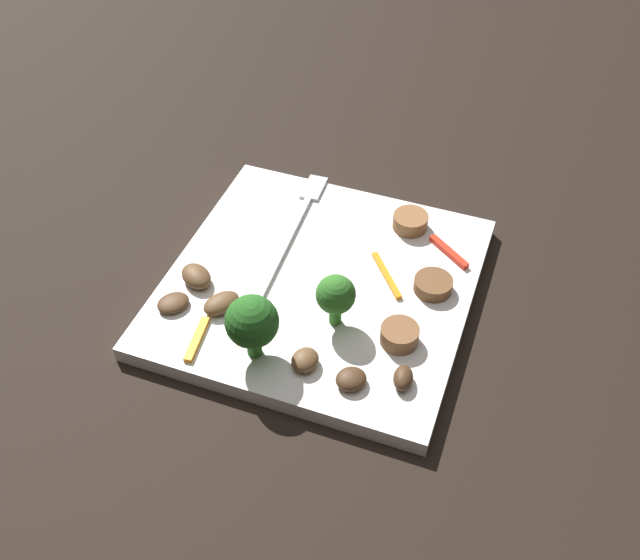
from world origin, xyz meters
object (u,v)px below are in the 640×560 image
mushroom_0 (173,303)px  mushroom_2 (403,378)px  mushroom_1 (305,360)px  sausage_slice_2 (433,285)px  mushroom_5 (351,379)px  pepper_strip_1 (197,339)px  pepper_strip_0 (386,275)px  broccoli_floret_0 (252,323)px  fork (295,227)px  mushroom_3 (221,303)px  broccoli_floret_1 (336,296)px  sausage_slice_0 (400,335)px  sausage_slice_1 (410,221)px  plate (320,286)px  mushroom_4 (196,276)px  pepper_strip_2 (449,252)px

mushroom_0 → mushroom_2: mushroom_2 is taller
mushroom_0 → mushroom_1: size_ratio=1.13×
sausage_slice_2 → mushroom_5: bearing=163.8°
pepper_strip_1 → pepper_strip_0: bearing=-45.2°
mushroom_5 → sausage_slice_2: bearing=-16.2°
mushroom_2 → broccoli_floret_0: bearing=95.6°
mushroom_0 → fork: bearing=-25.1°
pepper_strip_0 → pepper_strip_1: size_ratio=1.26×
broccoli_floret_0 → fork: bearing=9.4°
sausage_slice_2 → mushroom_1: bearing=147.2°
broccoli_floret_0 → mushroom_2: size_ratio=2.48×
fork → mushroom_3: bearing=166.9°
mushroom_2 → pepper_strip_1: 0.16m
broccoli_floret_1 → sausage_slice_0: 0.06m
broccoli_floret_1 → sausage_slice_1: bearing=-11.4°
sausage_slice_1 → mushroom_1: bearing=169.6°
mushroom_0 → pepper_strip_0: (0.09, -0.15, -0.00)m
mushroom_0 → mushroom_2: (-0.01, -0.20, 0.00)m
broccoli_floret_0 → sausage_slice_2: (0.11, -0.11, -0.03)m
sausage_slice_0 → pepper_strip_0: (0.06, 0.03, -0.01)m
plate → mushroom_5: size_ratio=10.65×
mushroom_2 → mushroom_4: bearing=77.6°
mushroom_5 → pepper_strip_2: mushroom_5 is taller
mushroom_0 → mushroom_3: 0.04m
mushroom_0 → pepper_strip_1: size_ratio=0.60×
sausage_slice_0 → pepper_strip_1: sausage_slice_0 is taller
mushroom_1 → fork: bearing=24.4°
pepper_strip_0 → pepper_strip_2: pepper_strip_2 is taller
fork → sausage_slice_0: (-0.10, -0.12, 0.01)m
mushroom_3 → pepper_strip_1: 0.04m
mushroom_0 → mushroom_3: mushroom_3 is taller
fork → mushroom_0: bearing=151.8°
broccoli_floret_1 → pepper_strip_2: broccoli_floret_1 is taller
broccoli_floret_1 → sausage_slice_0: bearing=-92.1°
mushroom_2 → sausage_slice_2: bearing=1.4°
sausage_slice_1 → pepper_strip_1: 0.22m
mushroom_4 → mushroom_5: bearing=-109.7°
broccoli_floret_1 → mushroom_1: 0.06m
plate → sausage_slice_1: size_ratio=7.94×
plate → mushroom_4: mushroom_4 is taller
sausage_slice_0 → mushroom_4: 0.18m
sausage_slice_1 → mushroom_0: sausage_slice_1 is taller
plate → sausage_slice_2: 0.10m
mushroom_0 → broccoli_floret_1: bearing=-77.0°
plate → broccoli_floret_0: size_ratio=4.43×
broccoli_floret_1 → pepper_strip_1: size_ratio=1.07×
mushroom_4 → pepper_strip_2: mushroom_4 is taller
sausage_slice_2 → mushroom_0: bearing=115.2°
sausage_slice_1 → mushroom_5: 0.18m
mushroom_0 → mushroom_4: bearing=-9.4°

